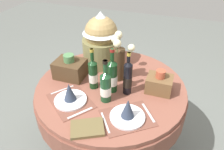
% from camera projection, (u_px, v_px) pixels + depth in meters
% --- Properties ---
extents(ground, '(8.00, 8.00, 0.00)m').
position_uv_depth(ground, '(111.00, 142.00, 2.18)').
color(ground, slate).
extents(dining_table, '(1.24, 1.24, 0.73)m').
position_uv_depth(dining_table, '(111.00, 98.00, 1.84)').
color(dining_table, brown).
rests_on(dining_table, ground).
extents(place_setting_left, '(0.43, 0.41, 0.16)m').
position_uv_depth(place_setting_left, '(70.00, 96.00, 1.57)').
color(place_setting_left, brown).
rests_on(place_setting_left, dining_table).
extents(place_setting_right, '(0.43, 0.41, 0.16)m').
position_uv_depth(place_setting_right, '(128.00, 113.00, 1.43)').
color(place_setting_right, brown).
rests_on(place_setting_right, dining_table).
extents(flower_vase, '(0.20, 0.24, 0.39)m').
position_uv_depth(flower_vase, '(119.00, 59.00, 1.74)').
color(flower_vase, '#47331E').
rests_on(flower_vase, dining_table).
extents(wine_bottle_left, '(0.07, 0.07, 0.34)m').
position_uv_depth(wine_bottle_left, '(93.00, 74.00, 1.67)').
color(wine_bottle_left, '#143819').
rests_on(wine_bottle_left, dining_table).
extents(wine_bottle_centre, '(0.08, 0.08, 0.37)m').
position_uv_depth(wine_bottle_centre, '(112.00, 76.00, 1.63)').
color(wine_bottle_centre, '#143819').
rests_on(wine_bottle_centre, dining_table).
extents(wine_bottle_right, '(0.08, 0.08, 0.34)m').
position_uv_depth(wine_bottle_right, '(106.00, 86.00, 1.54)').
color(wine_bottle_right, '#194223').
rests_on(wine_bottle_right, dining_table).
extents(wine_bottle_rear, '(0.07, 0.07, 0.35)m').
position_uv_depth(wine_bottle_rear, '(128.00, 78.00, 1.60)').
color(wine_bottle_rear, black).
rests_on(wine_bottle_rear, dining_table).
extents(book_on_table, '(0.26, 0.23, 0.02)m').
position_uv_depth(book_on_table, '(87.00, 128.00, 1.37)').
color(book_on_table, brown).
rests_on(book_on_table, dining_table).
extents(gift_tub_back_left, '(0.34, 0.34, 0.49)m').
position_uv_depth(gift_tub_back_left, '(101.00, 38.00, 1.91)').
color(gift_tub_back_left, olive).
rests_on(gift_tub_back_left, dining_table).
extents(woven_basket_side_left, '(0.25, 0.19, 0.21)m').
position_uv_depth(woven_basket_side_left, '(70.00, 68.00, 1.82)').
color(woven_basket_side_left, '#47331E').
rests_on(woven_basket_side_left, dining_table).
extents(woven_basket_side_right, '(0.20, 0.16, 0.19)m').
position_uv_depth(woven_basket_side_right, '(159.00, 83.00, 1.66)').
color(woven_basket_side_right, brown).
rests_on(woven_basket_side_right, dining_table).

